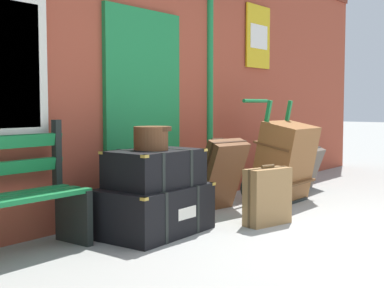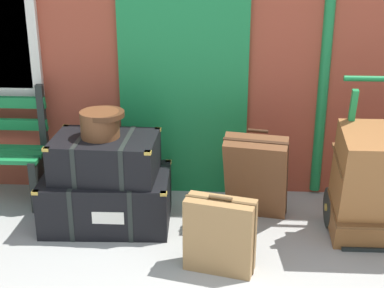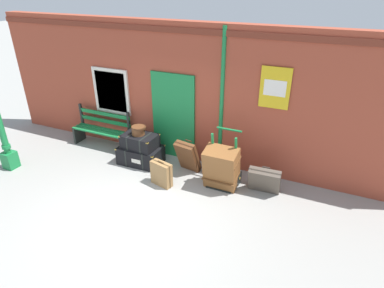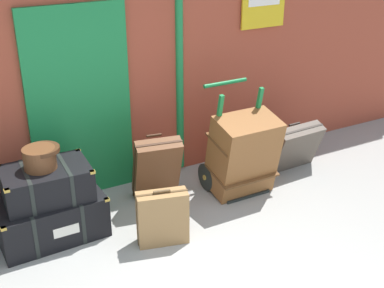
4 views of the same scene
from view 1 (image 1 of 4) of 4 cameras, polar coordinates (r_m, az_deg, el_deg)
name	(u,v)px [view 1 (image 1 of 4)]	position (r m, az deg, el deg)	size (l,w,h in m)	color
brick_facade	(147,61)	(5.81, -4.82, 8.80)	(10.40, 0.35, 3.20)	#9E422D
steamer_trunk_base	(154,210)	(4.74, -4.11, -7.04)	(1.03, 0.69, 0.43)	black
steamer_trunk_middle	(155,168)	(4.68, -4.01, -2.58)	(0.83, 0.58, 0.33)	black
round_hatbox	(151,137)	(4.64, -4.37, 0.80)	(0.34, 0.32, 0.21)	brown
porters_trolley	(272,177)	(6.42, 8.53, -3.52)	(0.71, 0.59, 1.20)	black
large_brown_trunk	(285,161)	(6.32, 9.94, -1.83)	(0.70, 0.60, 0.95)	brown
suitcase_charcoal	(220,175)	(5.70, 3.06, -3.29)	(0.56, 0.52, 0.78)	brown
suitcase_olive	(304,168)	(7.20, 11.87, -2.54)	(0.66, 0.40, 0.59)	#51473D
suitcase_cream	(267,196)	(5.11, 8.08, -5.57)	(0.51, 0.30, 0.58)	olive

